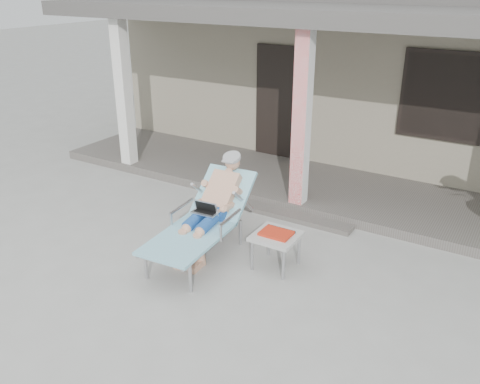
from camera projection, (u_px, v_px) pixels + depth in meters
The scene contains 7 objects.
ground at pixel (223, 273), 6.32m from camera, with size 60.00×60.00×0.00m, color #9E9E99.
house at pixel (389, 65), 10.77m from camera, with size 10.40×5.40×3.30m.
porch_deck at pixel (319, 188), 8.65m from camera, with size 10.00×2.00×0.15m, color #605B56.
porch_overhang at pixel (329, 21), 7.54m from camera, with size 10.00×2.30×2.85m.
porch_step at pixel (289, 215), 7.76m from camera, with size 2.00×0.30×0.07m, color #605B56.
lounger at pixel (207, 197), 6.54m from camera, with size 0.86×1.98×1.27m.
side_table at pixel (276, 238), 6.30m from camera, with size 0.55×0.55×0.49m.
Camera 1 is at (2.98, -4.52, 3.41)m, focal length 38.00 mm.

